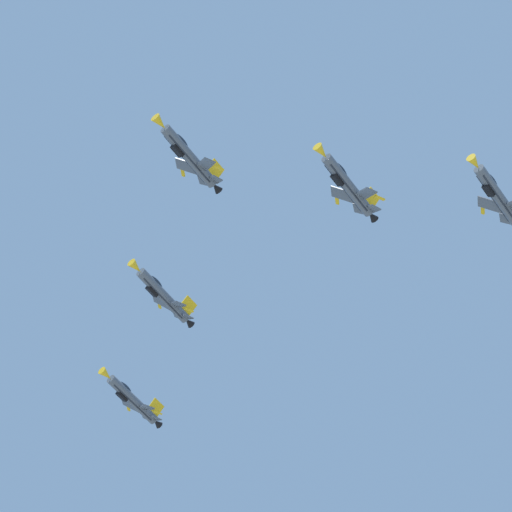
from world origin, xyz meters
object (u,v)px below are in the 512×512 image
Objects in this scene: fighter_jet_lead at (188,155)px; fighter_jet_left_outer at (497,195)px; fighter_jet_left_wing at (347,184)px; fighter_jet_right_outer at (132,399)px; fighter_jet_right_wing at (162,295)px.

fighter_jet_left_outer is (46.59, 7.58, -3.44)m from fighter_jet_lead.
fighter_jet_right_outer is (-37.94, 42.50, 1.29)m from fighter_jet_left_wing.
fighter_jet_right_wing is 22.64m from fighter_jet_right_outer.
fighter_jet_right_wing is at bearing -2.47° from fighter_jet_left_wing.
fighter_jet_right_wing is 56.12m from fighter_jet_left_outer.
fighter_jet_right_wing is at bearing 141.96° from fighter_jet_right_outer.
fighter_jet_left_wing is at bearing 177.53° from fighter_jet_right_wing.
fighter_jet_left_outer is at bearing -166.11° from fighter_jet_right_wing.
fighter_jet_right_wing is (-6.57, 25.43, -1.03)m from fighter_jet_lead.
fighter_jet_left_outer is at bearing 179.63° from fighter_jet_right_outer.
fighter_jet_left_wing is 23.01m from fighter_jet_left_outer.
fighter_jet_right_wing reaches higher than fighter_jet_right_outer.
fighter_jet_lead is 47.32m from fighter_jet_left_outer.
fighter_jet_lead reaches higher than fighter_jet_right_outer.
fighter_jet_left_wing is 37.16m from fighter_jet_right_wing.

